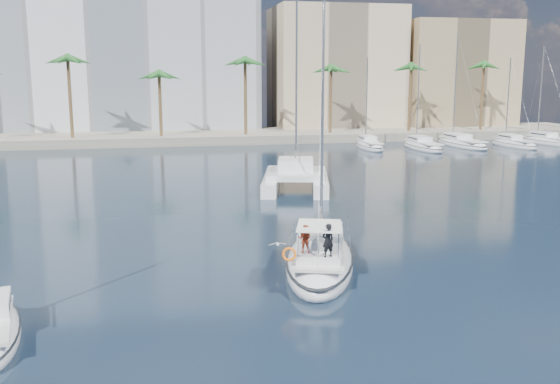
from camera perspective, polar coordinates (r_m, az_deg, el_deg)
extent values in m
plane|color=black|center=(31.94, 2.72, -6.66)|extent=(160.00, 160.00, 0.00)
cube|color=gray|center=(91.26, -6.83, 5.06)|extent=(120.00, 14.00, 1.20)
cube|color=white|center=(102.69, -14.45, 12.92)|extent=(42.00, 16.00, 28.00)
cube|color=beige|center=(103.82, 5.02, 10.98)|extent=(20.00, 14.00, 20.00)
cube|color=tan|center=(109.40, 15.57, 10.09)|extent=(18.00, 12.00, 18.00)
cylinder|color=brown|center=(86.94, -6.67, 7.86)|extent=(0.44, 0.44, 10.50)
sphere|color=#236024|center=(86.84, -6.74, 11.32)|extent=(3.60, 3.60, 3.60)
cylinder|color=brown|center=(96.09, 14.17, 7.88)|extent=(0.44, 0.44, 10.50)
sphere|color=#236024|center=(96.00, 14.31, 11.01)|extent=(3.60, 3.60, 3.60)
ellipsoid|color=white|center=(31.34, 3.65, -6.40)|extent=(6.14, 10.89, 2.15)
ellipsoid|color=black|center=(31.25, 3.66, -5.87)|extent=(6.20, 10.99, 0.18)
cube|color=silver|center=(30.91, 3.66, -5.07)|extent=(4.49, 8.13, 0.12)
cube|color=white|center=(31.97, 3.72, -3.86)|extent=(3.10, 3.89, 0.60)
cube|color=black|center=(31.97, 3.72, -3.83)|extent=(3.01, 3.51, 0.14)
cylinder|color=#B7BABF|center=(32.18, 3.92, 7.96)|extent=(0.15, 0.15, 13.60)
cylinder|color=#B7BABF|center=(30.82, 3.71, -2.12)|extent=(1.31, 4.05, 0.11)
cube|color=white|center=(28.93, 3.56, -5.69)|extent=(2.63, 3.05, 0.36)
cube|color=white|center=(28.48, 3.59, -3.10)|extent=(2.63, 3.05, 0.04)
torus|color=silver|center=(27.79, 3.52, -4.94)|extent=(0.93, 0.33, 0.96)
torus|color=orange|center=(27.55, 0.84, -5.71)|extent=(0.66, 0.37, 0.64)
imported|color=black|center=(27.70, 4.40, -4.42)|extent=(0.63, 0.49, 1.52)
imported|color=#9C2F18|center=(28.34, 2.28, -4.29)|extent=(0.78, 0.72, 1.29)
cube|color=white|center=(53.12, -0.76, 1.01)|extent=(3.70, 10.56, 1.10)
cube|color=white|center=(53.06, 3.65, 0.98)|extent=(3.70, 10.56, 1.10)
cube|color=white|center=(52.41, 1.44, 1.70)|extent=(5.95, 6.77, 0.50)
cube|color=white|center=(52.82, 1.45, 2.54)|extent=(3.59, 3.78, 1.00)
cube|color=black|center=(52.82, 1.45, 2.60)|extent=(3.50, 3.37, 0.18)
cylinder|color=#B7BABF|center=(53.88, 1.51, 9.70)|extent=(0.18, 0.18, 14.11)
ellipsoid|color=silver|center=(31.78, -0.21, -4.81)|extent=(0.19, 0.36, 0.17)
sphere|color=silver|center=(31.93, -0.27, -4.69)|extent=(0.09, 0.09, 0.09)
cube|color=gray|center=(31.72, -0.67, -4.78)|extent=(0.42, 0.15, 0.10)
cube|color=gray|center=(31.82, 0.24, -4.73)|extent=(0.42, 0.15, 0.10)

